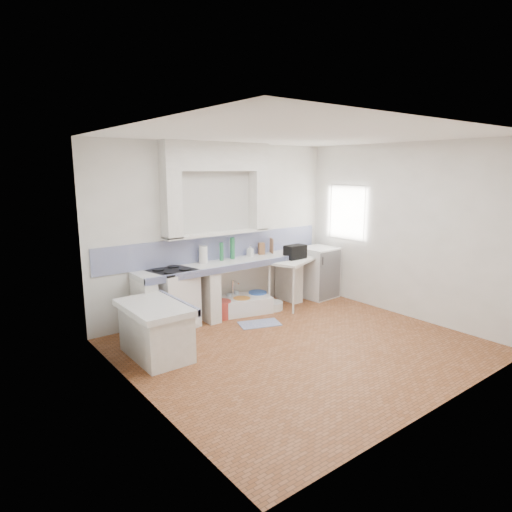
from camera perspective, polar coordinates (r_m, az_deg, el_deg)
floor at (r=6.13m, az=5.84°, el=-11.61°), size 4.50×4.50×0.00m
ceiling at (r=5.67m, az=6.42°, el=15.48°), size 4.50×4.50×0.00m
wall_back at (r=7.29m, az=-4.81°, el=3.53°), size 4.50×0.00×4.50m
wall_front at (r=4.54m, az=23.83°, el=-2.16°), size 4.50×0.00×4.50m
wall_left at (r=4.51m, az=-15.06°, el=-1.65°), size 0.00×4.50×4.50m
wall_right at (r=7.45m, az=18.75°, el=3.14°), size 0.00×4.50×4.50m
alcove_mass at (r=7.07m, az=-5.11°, el=12.83°), size 1.90×0.25×0.45m
window_frame at (r=8.28m, az=12.60°, el=5.62°), size 0.35×0.86×1.06m
lace_valance at (r=8.15m, az=12.05°, el=8.23°), size 0.01×0.84×0.24m
counter_slab at (r=7.09m, az=-4.10°, el=-1.12°), size 3.00×0.60×0.08m
counter_lip at (r=6.86m, az=-2.81°, el=-1.52°), size 3.00×0.04×0.10m
counter_pier_left at (r=6.56m, az=-14.35°, el=-6.54°), size 0.20×0.55×0.82m
counter_pier_mid at (r=7.02m, az=-6.44°, el=-5.09°), size 0.20×0.55×0.82m
counter_pier_right at (r=8.03m, az=4.31°, el=-2.95°), size 0.20×0.55×0.82m
peninsula_top at (r=5.71m, az=-13.09°, el=-6.54°), size 0.70×1.10×0.08m
peninsula_base at (r=5.83m, az=-12.94°, el=-9.82°), size 0.60×1.00×0.62m
peninsula_lip at (r=5.85m, az=-10.14°, el=-6.00°), size 0.04×1.10×0.10m
backsplash at (r=7.33m, az=-4.71°, el=1.19°), size 4.27×0.03×0.40m
stove at (r=6.75m, az=-10.81°, el=-5.64°), size 0.72×0.71×0.87m
sink at (r=7.39m, az=-2.15°, el=-6.50°), size 1.11×0.77×0.24m
side_table at (r=7.76m, az=4.83°, el=-3.40°), size 1.13×0.89×0.04m
fridge at (r=8.30m, az=8.11°, el=-2.11°), size 0.65×0.65×0.94m
bucket_red at (r=7.15m, az=-4.49°, el=-6.97°), size 0.37×0.37×0.29m
bucket_orange at (r=7.33m, az=-1.87°, el=-6.54°), size 0.32×0.32×0.27m
bucket_blue at (r=7.61m, az=0.21°, el=-5.77°), size 0.34×0.34×0.29m
basin_white at (r=7.57m, az=2.19°, el=-6.49°), size 0.36×0.36×0.14m
water_bottle_a at (r=7.44m, az=-3.53°, el=-6.12°), size 0.09×0.09×0.31m
water_bottle_b at (r=7.56m, az=-2.60°, el=-5.79°), size 0.09×0.09×0.32m
black_bag at (r=7.67m, az=5.14°, el=0.53°), size 0.39×0.24×0.24m
green_bottle_a at (r=7.18m, az=-4.53°, el=0.57°), size 0.08×0.08×0.30m
green_bottle_b at (r=7.31m, az=-3.10°, el=1.03°), size 0.08×0.08×0.36m
knife_block at (r=7.68m, az=0.71°, el=0.98°), size 0.12×0.11×0.21m
cutting_board at (r=7.82m, az=2.04°, el=1.36°), size 0.09×0.18×0.26m
paper_towel at (r=7.01m, az=-6.93°, el=0.17°), size 0.18×0.18×0.28m
soap_bottle at (r=7.53m, az=-0.77°, el=0.74°), size 0.11×0.12×0.20m
rug at (r=6.90m, az=0.46°, el=-8.83°), size 0.71×0.55×0.01m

